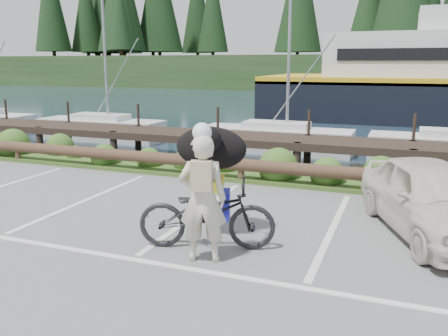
# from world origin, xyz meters

# --- Properties ---
(ground) EXTENTS (72.00, 72.00, 0.00)m
(ground) POSITION_xyz_m (0.00, 0.00, 0.00)
(ground) COLOR #5C5D5F
(harbor_backdrop) EXTENTS (170.00, 160.00, 30.00)m
(harbor_backdrop) POSITION_xyz_m (0.39, 78.47, -0.00)
(harbor_backdrop) COLOR #172838
(harbor_backdrop) RESTS_ON ground
(vegetation_strip) EXTENTS (34.00, 1.60, 0.10)m
(vegetation_strip) POSITION_xyz_m (0.00, 5.30, 0.05)
(vegetation_strip) COLOR #3D5B21
(vegetation_strip) RESTS_ON ground
(log_rail) EXTENTS (32.00, 0.30, 0.60)m
(log_rail) POSITION_xyz_m (0.00, 4.60, 0.00)
(log_rail) COLOR #443021
(log_rail) RESTS_ON ground
(bicycle) EXTENTS (2.28, 1.34, 1.13)m
(bicycle) POSITION_xyz_m (0.86, 0.44, 0.57)
(bicycle) COLOR black
(bicycle) RESTS_ON ground
(cyclist) EXTENTS (0.80, 0.64, 1.91)m
(cyclist) POSITION_xyz_m (1.00, -0.04, 0.95)
(cyclist) COLOR beige
(cyclist) RESTS_ON ground
(dog) EXTENTS (0.94, 1.37, 0.72)m
(dog) POSITION_xyz_m (0.66, 1.10, 1.49)
(dog) COLOR black
(dog) RESTS_ON bicycle
(parked_car) EXTENTS (2.83, 4.09, 1.29)m
(parked_car) POSITION_xyz_m (4.18, 2.39, 0.65)
(parked_car) COLOR beige
(parked_car) RESTS_ON ground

